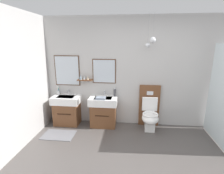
{
  "coord_description": "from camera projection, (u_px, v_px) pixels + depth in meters",
  "views": [
    {
      "loc": [
        -0.33,
        -1.99,
        1.96
      ],
      "look_at": [
        -0.73,
        1.65,
        1.0
      ],
      "focal_mm": 27.04,
      "sensor_mm": 36.0,
      "label": 1
    }
  ],
  "objects": [
    {
      "name": "wall_back",
      "position": [
        144.0,
        73.0,
        3.95
      ],
      "size": [
        4.92,
        0.42,
        2.55
      ],
      "color": "#B7B5B2",
      "rests_on": "ground"
    },
    {
      "name": "bath_mat",
      "position": [
        59.0,
        135.0,
        3.69
      ],
      "size": [
        0.68,
        0.44,
        0.01
      ],
      "primitive_type": "cube",
      "color": "slate",
      "rests_on": "ground"
    },
    {
      "name": "vanity_sink_left",
      "position": [
        67.0,
        109.0,
        4.14
      ],
      "size": [
        0.66,
        0.45,
        0.71
      ],
      "color": "brown",
      "rests_on": "ground"
    },
    {
      "name": "tap_on_left_sink",
      "position": [
        68.0,
        92.0,
        4.19
      ],
      "size": [
        0.03,
        0.13,
        0.11
      ],
      "color": "silver",
      "rests_on": "vanity_sink_left"
    },
    {
      "name": "vanity_sink_right",
      "position": [
        103.0,
        111.0,
        4.05
      ],
      "size": [
        0.66,
        0.45,
        0.71
      ],
      "color": "brown",
      "rests_on": "ground"
    },
    {
      "name": "tap_on_right_sink",
      "position": [
        104.0,
        93.0,
        4.09
      ],
      "size": [
        0.03,
        0.13,
        0.11
      ],
      "color": "silver",
      "rests_on": "vanity_sink_right"
    },
    {
      "name": "toilet",
      "position": [
        150.0,
        113.0,
        3.92
      ],
      "size": [
        0.48,
        0.62,
        1.0
      ],
      "color": "brown",
      "rests_on": "ground"
    },
    {
      "name": "toothbrush_cup",
      "position": [
        59.0,
        92.0,
        4.21
      ],
      "size": [
        0.07,
        0.07,
        0.21
      ],
      "color": "silver",
      "rests_on": "vanity_sink_left"
    },
    {
      "name": "soap_dispenser",
      "position": [
        115.0,
        92.0,
        4.06
      ],
      "size": [
        0.06,
        0.06,
        0.2
      ],
      "color": "#4C4C51",
      "rests_on": "vanity_sink_right"
    },
    {
      "name": "folded_hand_towel",
      "position": [
        101.0,
        98.0,
        3.84
      ],
      "size": [
        0.22,
        0.16,
        0.04
      ],
      "primitive_type": "cube",
      "color": "gray",
      "rests_on": "vanity_sink_right"
    }
  ]
}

